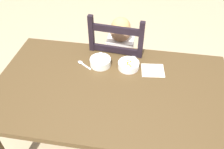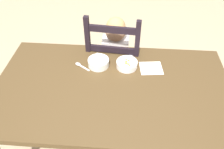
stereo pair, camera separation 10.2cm
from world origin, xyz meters
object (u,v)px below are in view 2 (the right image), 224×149
Objects in this scene: dining_chair at (115,68)px; child_figure at (115,54)px; dining_table at (112,96)px; spoon at (80,65)px; bowl_of_peas at (98,62)px; bowl_of_carrots at (127,64)px.

dining_chair is 0.16m from child_figure.
dining_table is 0.34m from spoon.
bowl_of_peas is at bearing -109.56° from child_figure.
spoon is (-0.24, -0.31, 0.27)m from dining_chair.
child_figure is 6.36× the size of bowl_of_peas.
child_figure is at bearing 109.56° from bowl_of_carrots.
bowl_of_peas is 0.21m from bowl_of_carrots.
dining_chair is at bearing 71.45° from bowl_of_peas.
dining_chair reaches higher than bowl_of_carrots.
bowl_of_carrots is (0.11, -0.29, 0.29)m from dining_chair.
dining_table is 1.51× the size of dining_chair.
child_figure is at bearing 91.62° from dining_table.
bowl_of_carrots is at bearing -69.80° from dining_chair.
child_figure is 0.40m from spoon.
bowl_of_peas reaches higher than spoon.
dining_chair reaches higher than bowl_of_peas.
bowl_of_peas reaches higher than bowl_of_carrots.
spoon is (-0.25, 0.20, 0.10)m from dining_table.
dining_chair reaches higher than dining_table.
bowl_of_carrots reaches higher than dining_table.
spoon is at bearing -128.20° from child_figure.
child_figure is at bearing 70.44° from bowl_of_peas.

